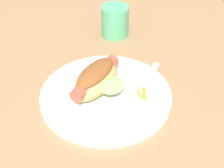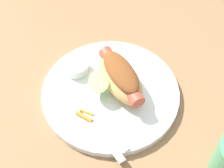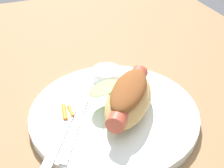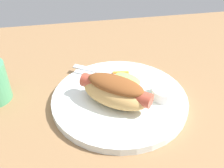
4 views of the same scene
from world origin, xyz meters
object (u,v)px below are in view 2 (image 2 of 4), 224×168
object	(u,v)px
hot_dog	(120,77)
fork	(106,124)
knife	(102,133)
carrot_garnish	(86,116)
sauce_ramekin	(76,67)
plate	(111,92)

from	to	relation	value
hot_dog	fork	bearing A→B (deg)	136.52
knife	carrot_garnish	bearing A→B (deg)	6.22
hot_dog	carrot_garnish	xyz separation A→B (cm)	(2.98, 9.65, -2.76)
hot_dog	sauce_ramekin	size ratio (longest dim) A/B	2.81
plate	carrot_garnish	bearing A→B (deg)	78.09
sauce_ramekin	knife	world-z (taller)	sauce_ramekin
carrot_garnish	fork	bearing A→B (deg)	-179.06
plate	knife	size ratio (longest dim) A/B	2.05
fork	sauce_ramekin	bearing A→B (deg)	-10.59
fork	knife	world-z (taller)	same
sauce_ramekin	carrot_garnish	xyz separation A→B (cm)	(-7.33, 9.69, -0.78)
carrot_garnish	knife	bearing A→B (deg)	154.41
fork	carrot_garnish	world-z (taller)	carrot_garnish
carrot_garnish	plate	bearing A→B (deg)	-101.91
sauce_ramekin	plate	bearing A→B (deg)	169.85
knife	carrot_garnish	size ratio (longest dim) A/B	3.60
plate	hot_dog	world-z (taller)	hot_dog
plate	sauce_ramekin	size ratio (longest dim) A/B	5.28
fork	knife	xyz separation A→B (cm)	(-0.23, 2.19, -0.02)
sauce_ramekin	hot_dog	bearing A→B (deg)	179.79
sauce_ramekin	fork	world-z (taller)	sauce_ramekin
fork	carrot_garnish	size ratio (longest dim) A/B	3.43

